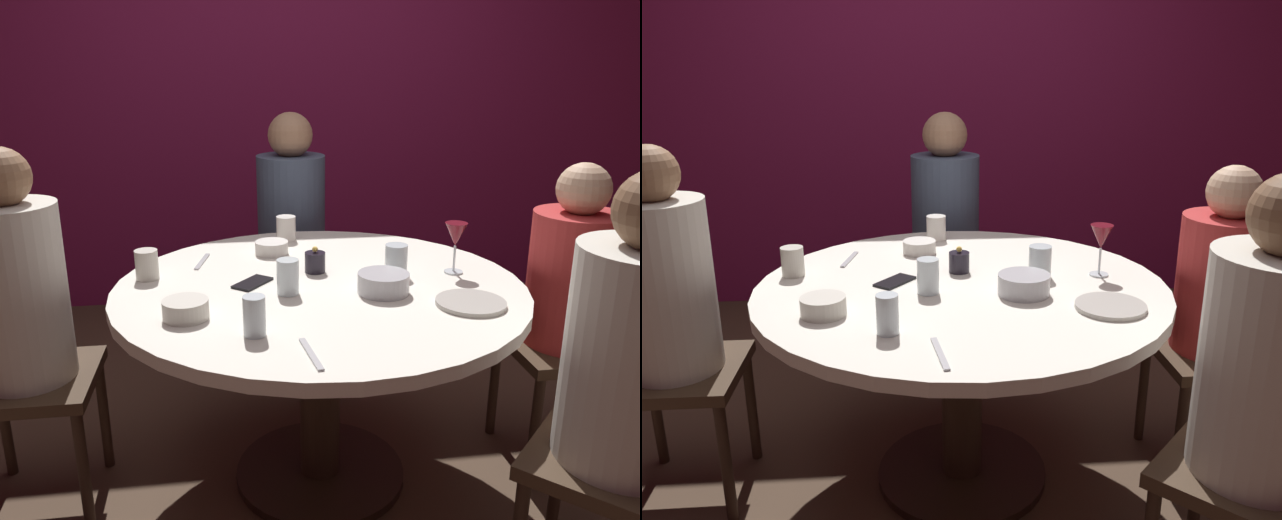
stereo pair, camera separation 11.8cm
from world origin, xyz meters
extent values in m
plane|color=#4C3828|center=(0.00, 0.00, 0.00)|extent=(8.00, 8.00, 0.00)
cube|color=maroon|center=(0.00, 1.89, 1.30)|extent=(6.00, 0.10, 2.60)
cylinder|color=silver|center=(0.00, 0.00, 0.72)|extent=(1.33, 1.33, 0.04)
cylinder|color=#332319|center=(0.00, 0.00, 0.35)|extent=(0.14, 0.14, 0.70)
cylinder|color=#2D2116|center=(0.00, 0.00, 0.01)|extent=(0.60, 0.60, 0.03)
cube|color=#3F2D1E|center=(-0.93, 0.00, 0.45)|extent=(0.40, 0.40, 0.04)
cylinder|color=beige|center=(-0.93, 0.00, 0.75)|extent=(0.29, 0.29, 0.56)
sphere|color=#8C6647|center=(-0.93, 0.00, 1.11)|extent=(0.18, 0.18, 0.18)
cylinder|color=#332319|center=(-0.76, -0.17, 0.21)|extent=(0.04, 0.04, 0.43)
cylinder|color=#332319|center=(-1.10, 0.17, 0.21)|extent=(0.04, 0.04, 0.43)
cylinder|color=#332319|center=(-0.76, 0.17, 0.21)|extent=(0.04, 0.04, 0.43)
cube|color=#3F2D1E|center=(0.00, 0.93, 0.45)|extent=(0.40, 0.40, 0.04)
cylinder|color=#475670|center=(0.00, 0.93, 0.75)|extent=(0.31, 0.31, 0.55)
sphere|color=tan|center=(0.00, 0.93, 1.11)|extent=(0.20, 0.20, 0.20)
cylinder|color=#332319|center=(-0.17, 1.10, 0.21)|extent=(0.04, 0.04, 0.43)
cylinder|color=#332319|center=(-0.17, 0.76, 0.21)|extent=(0.04, 0.04, 0.43)
cylinder|color=#332319|center=(0.17, 1.10, 0.21)|extent=(0.04, 0.04, 0.43)
cylinder|color=#332319|center=(0.17, 0.76, 0.21)|extent=(0.04, 0.04, 0.43)
cube|color=#3F2D1E|center=(0.89, 0.00, 0.45)|extent=(0.40, 0.40, 0.04)
cylinder|color=#B22D2D|center=(0.89, 0.00, 0.71)|extent=(0.31, 0.31, 0.47)
sphere|color=tan|center=(0.89, 0.00, 1.02)|extent=(0.18, 0.18, 0.18)
cylinder|color=#332319|center=(1.06, 0.17, 0.21)|extent=(0.04, 0.04, 0.43)
cylinder|color=#332319|center=(0.72, 0.17, 0.21)|extent=(0.04, 0.04, 0.43)
cylinder|color=#332319|center=(1.06, -0.17, 0.21)|extent=(0.04, 0.04, 0.43)
cylinder|color=#332319|center=(0.72, -0.17, 0.21)|extent=(0.04, 0.04, 0.43)
cube|color=#3F2D1E|center=(0.66, -0.66, 0.45)|extent=(0.57, 0.57, 0.04)
cylinder|color=beige|center=(0.66, -0.66, 0.75)|extent=(0.45, 0.45, 0.55)
cylinder|color=#332319|center=(0.66, -0.42, 0.21)|extent=(0.04, 0.04, 0.43)
cylinder|color=black|center=(0.00, 0.12, 0.77)|extent=(0.07, 0.07, 0.07)
sphere|color=#F9D159|center=(0.00, 0.12, 0.82)|extent=(0.02, 0.02, 0.02)
cylinder|color=silver|center=(0.47, 0.04, 0.74)|extent=(0.06, 0.06, 0.01)
cylinder|color=silver|center=(0.47, 0.04, 0.79)|extent=(0.01, 0.01, 0.09)
cone|color=maroon|center=(0.47, 0.04, 0.87)|extent=(0.08, 0.08, 0.08)
cylinder|color=#B2ADA3|center=(0.42, -0.25, 0.74)|extent=(0.21, 0.21, 0.01)
cube|color=black|center=(-0.22, 0.03, 0.74)|extent=(0.14, 0.15, 0.01)
cylinder|color=#B7B7BC|center=(0.18, -0.11, 0.77)|extent=(0.16, 0.16, 0.06)
cylinder|color=beige|center=(-0.42, -0.23, 0.76)|extent=(0.13, 0.13, 0.05)
cylinder|color=silver|center=(-0.13, 0.36, 0.76)|extent=(0.12, 0.12, 0.05)
cylinder|color=silver|center=(-0.23, -0.38, 0.79)|extent=(0.06, 0.06, 0.11)
cylinder|color=beige|center=(-0.56, 0.13, 0.78)|extent=(0.08, 0.08, 0.10)
cylinder|color=silver|center=(-0.11, -0.08, 0.79)|extent=(0.07, 0.07, 0.11)
cylinder|color=silver|center=(0.27, 0.04, 0.79)|extent=(0.08, 0.08, 0.11)
cylinder|color=silver|center=(-0.06, 0.54, 0.78)|extent=(0.08, 0.08, 0.10)
cube|color=#B7B7BC|center=(-0.10, -0.52, 0.74)|extent=(0.04, 0.18, 0.01)
cube|color=#B7B7BC|center=(-0.39, 0.29, 0.74)|extent=(0.05, 0.18, 0.01)
camera|label=1|loc=(-0.28, -1.89, 1.42)|focal=34.92mm
camera|label=2|loc=(-0.16, -1.91, 1.42)|focal=34.92mm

